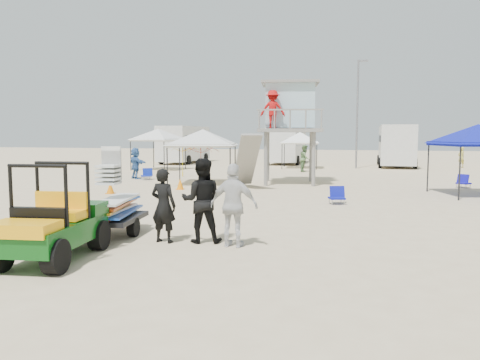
% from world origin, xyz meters
% --- Properties ---
extents(ground, '(140.00, 140.00, 0.00)m').
position_xyz_m(ground, '(0.00, 0.00, 0.00)').
color(ground, beige).
rests_on(ground, ground).
extents(utility_cart, '(1.58, 2.67, 1.92)m').
position_xyz_m(utility_cart, '(-2.29, -1.14, 0.89)').
color(utility_cart, '#0B4911').
rests_on(utility_cart, ground).
extents(surf_trailer, '(1.46, 2.36, 1.94)m').
position_xyz_m(surf_trailer, '(-2.29, 1.20, 0.79)').
color(surf_trailer, black).
rests_on(surf_trailer, ground).
extents(man_left, '(0.68, 0.49, 1.73)m').
position_xyz_m(man_left, '(-0.77, 0.90, 0.87)').
color(man_left, black).
rests_on(man_left, ground).
extents(man_mid, '(1.11, 0.96, 1.97)m').
position_xyz_m(man_mid, '(0.08, 1.15, 0.98)').
color(man_mid, black).
rests_on(man_mid, ground).
extents(man_right, '(1.12, 0.52, 1.87)m').
position_xyz_m(man_right, '(0.93, 0.90, 0.94)').
color(man_right, silver).
rests_on(man_right, ground).
extents(lifeguard_tower, '(3.66, 3.66, 5.07)m').
position_xyz_m(lifeguard_tower, '(-0.17, 14.96, 3.78)').
color(lifeguard_tower, gray).
rests_on(lifeguard_tower, ground).
extents(canopy_blue, '(3.70, 3.70, 3.34)m').
position_xyz_m(canopy_blue, '(8.13, 12.09, 2.79)').
color(canopy_blue, black).
rests_on(canopy_blue, ground).
extents(canopy_white_a, '(3.75, 3.75, 3.18)m').
position_xyz_m(canopy_white_a, '(-4.27, 13.42, 2.64)').
color(canopy_white_a, black).
rests_on(canopy_white_a, ground).
extents(canopy_white_b, '(3.38, 3.38, 3.34)m').
position_xyz_m(canopy_white_b, '(-10.70, 21.90, 2.79)').
color(canopy_white_b, black).
rests_on(canopy_white_b, ground).
extents(canopy_white_c, '(2.93, 2.93, 3.11)m').
position_xyz_m(canopy_white_c, '(-1.10, 26.13, 2.56)').
color(canopy_white_c, black).
rests_on(canopy_white_c, ground).
extents(umbrella_a, '(2.54, 2.58, 1.97)m').
position_xyz_m(umbrella_a, '(-5.08, 15.23, 0.98)').
color(umbrella_a, '#B93213').
rests_on(umbrella_a, ground).
extents(umbrella_b, '(2.88, 2.89, 1.96)m').
position_xyz_m(umbrella_b, '(-6.88, 17.09, 0.98)').
color(umbrella_b, yellow).
rests_on(umbrella_b, ground).
extents(cone_near, '(0.34, 0.34, 0.50)m').
position_xyz_m(cone_near, '(-4.49, 10.88, 0.25)').
color(cone_near, orange).
rests_on(cone_near, ground).
extents(cone_far, '(0.34, 0.34, 0.50)m').
position_xyz_m(cone_far, '(-6.78, 8.69, 0.25)').
color(cone_far, orange).
rests_on(cone_far, ground).
extents(beach_chair_a, '(0.73, 0.83, 0.64)m').
position_xyz_m(beach_chair_a, '(-8.12, 14.84, 0.31)').
color(beach_chair_a, '#0E2197').
rests_on(beach_chair_a, ground).
extents(beach_chair_b, '(0.67, 0.74, 0.64)m').
position_xyz_m(beach_chair_b, '(2.74, 8.22, 0.31)').
color(beach_chair_b, '#0E1599').
rests_on(beach_chair_b, ground).
extents(beach_chair_c, '(0.73, 0.84, 0.64)m').
position_xyz_m(beach_chair_c, '(8.21, 15.10, 0.31)').
color(beach_chair_c, '#120EA2').
rests_on(beach_chair_c, ground).
extents(rv_far_left, '(2.64, 6.80, 3.25)m').
position_xyz_m(rv_far_left, '(-12.00, 29.99, 1.80)').
color(rv_far_left, silver).
rests_on(rv_far_left, ground).
extents(rv_mid_left, '(2.65, 6.50, 3.25)m').
position_xyz_m(rv_mid_left, '(-3.00, 31.49, 1.80)').
color(rv_mid_left, silver).
rests_on(rv_mid_left, ground).
extents(rv_mid_right, '(2.64, 7.00, 3.25)m').
position_xyz_m(rv_mid_right, '(6.00, 29.99, 1.80)').
color(rv_mid_right, silver).
rests_on(rv_mid_right, ground).
extents(light_pole_left, '(0.14, 0.14, 8.00)m').
position_xyz_m(light_pole_left, '(3.00, 27.00, 4.00)').
color(light_pole_left, slate).
rests_on(light_pole_left, ground).
extents(distant_beachgoers, '(20.88, 15.84, 1.82)m').
position_xyz_m(distant_beachgoers, '(-3.43, 19.68, 0.89)').
color(distant_beachgoers, '#3766A7').
rests_on(distant_beachgoers, ground).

